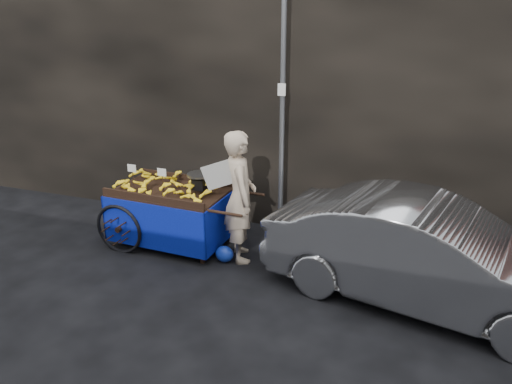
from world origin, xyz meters
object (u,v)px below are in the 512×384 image
at_px(plastic_bag, 224,254).
at_px(parked_car, 428,255).
at_px(vendor, 240,197).
at_px(banana_cart, 168,195).

height_order(plastic_bag, parked_car, parked_car).
distance_m(vendor, parked_car, 2.68).
relative_size(banana_cart, vendor, 1.24).
height_order(banana_cart, parked_car, parked_car).
bearing_deg(parked_car, plastic_bag, 99.61).
height_order(vendor, plastic_bag, vendor).
distance_m(vendor, plastic_bag, 0.90).
xyz_separation_m(vendor, parked_car, (2.64, -0.35, -0.31)).
distance_m(banana_cart, plastic_bag, 1.32).
xyz_separation_m(vendor, plastic_bag, (-0.17, -0.21, -0.86)).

